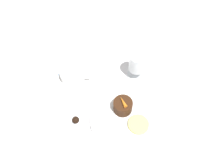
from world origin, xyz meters
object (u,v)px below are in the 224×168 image
object	(u,v)px
fork	(77,107)
dessert_cake	(123,106)
coffee_cup	(73,74)
wine_glass	(137,64)
dinner_plate	(127,119)

from	to	relation	value
fork	dessert_cake	xyz separation A→B (m)	(0.16, 0.02, 0.03)
coffee_cup	wine_glass	bearing A→B (deg)	17.54
dinner_plate	coffee_cup	bearing A→B (deg)	151.43
dinner_plate	wine_glass	world-z (taller)	wine_glass
dinner_plate	wine_glass	bearing A→B (deg)	89.17
fork	coffee_cup	bearing A→B (deg)	112.71
wine_glass	coffee_cup	bearing A→B (deg)	-162.46
coffee_cup	dessert_cake	bearing A→B (deg)	-24.54
coffee_cup	dessert_cake	xyz separation A→B (m)	(0.20, -0.09, -0.00)
fork	dessert_cake	world-z (taller)	dessert_cake
wine_glass	fork	world-z (taller)	wine_glass
dinner_plate	fork	xyz separation A→B (m)	(-0.18, 0.01, -0.01)
wine_glass	fork	xyz separation A→B (m)	(-0.18, -0.18, -0.06)
wine_glass	dessert_cake	distance (m)	0.17
dinner_plate	coffee_cup	distance (m)	0.26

